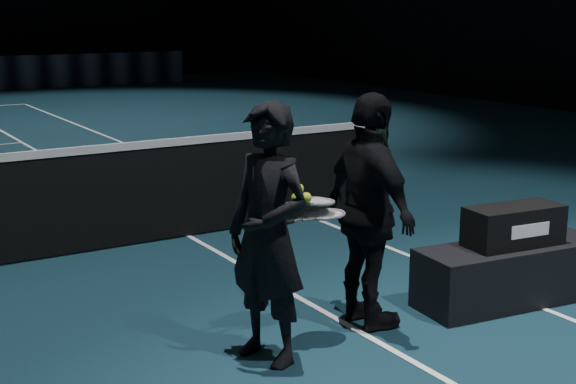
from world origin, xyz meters
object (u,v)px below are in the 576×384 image
object	(u,v)px
player_a	(268,235)
racket_upper	(315,201)
tennis_balls	(301,195)
racket_lower	(325,214)
player_bench	(511,273)
racket_bag	(514,226)
player_b	(370,212)

from	to	relation	value
player_a	racket_upper	distance (m)	0.42
tennis_balls	racket_lower	bearing A→B (deg)	6.30
racket_upper	tennis_balls	bearing A→B (deg)	-170.43
player_bench	tennis_balls	size ratio (longest dim) A/B	12.05
racket_bag	racket_lower	xyz separation A→B (m)	(-1.56, 0.13, 0.26)
player_a	racket_upper	xyz separation A→B (m)	(0.39, 0.09, 0.14)
player_b	racket_lower	xyz separation A→B (m)	(-0.40, -0.05, 0.05)
racket_lower	racket_upper	world-z (taller)	racket_upper
racket_upper	player_bench	bearing A→B (deg)	-17.53
player_a	tennis_balls	bearing A→B (deg)	80.89
player_a	tennis_balls	world-z (taller)	player_a
player_bench	player_b	bearing A→B (deg)	177.34
racket_bag	racket_upper	distance (m)	1.66
player_bench	player_a	world-z (taller)	player_a
player_b	racket_upper	world-z (taller)	player_b
racket_bag	player_a	xyz separation A→B (m)	(-2.01, 0.07, 0.21)
player_bench	racket_lower	world-z (taller)	racket_lower
racket_bag	tennis_balls	world-z (taller)	tennis_balls
player_b	tennis_balls	distance (m)	0.63
tennis_balls	player_b	bearing A→B (deg)	7.28
racket_bag	player_b	size ratio (longest dim) A/B	0.46
racket_bag	racket_upper	xyz separation A→B (m)	(-1.62, 0.16, 0.35)
player_a	player_b	world-z (taller)	same
racket_lower	tennis_balls	xyz separation A→B (m)	(-0.19, -0.02, 0.15)
player_bench	racket_lower	distance (m)	1.69
player_a	tennis_balls	size ratio (longest dim) A/B	13.22
player_bench	player_b	world-z (taller)	player_b
racket_upper	racket_bag	bearing A→B (deg)	-17.53
player_b	player_a	bearing A→B (deg)	101.67
player_b	racket_upper	bearing A→B (deg)	96.59
player_bench	racket_bag	xyz separation A→B (m)	(0.00, 0.00, 0.36)
player_bench	racket_upper	bearing A→B (deg)	-179.43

